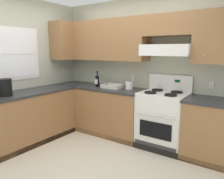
% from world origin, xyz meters
% --- Properties ---
extents(ground_plane, '(7.04, 7.04, 0.00)m').
position_xyz_m(ground_plane, '(0.00, 0.00, 0.00)').
color(ground_plane, beige).
extents(wall_back, '(4.68, 0.57, 2.55)m').
position_xyz_m(wall_back, '(0.40, 1.53, 1.48)').
color(wall_back, '#B7BAA3').
rests_on(wall_back, ground_plane).
extents(wall_left, '(0.47, 4.00, 2.55)m').
position_xyz_m(wall_left, '(-1.59, 0.23, 1.34)').
color(wall_left, '#B7BAA3').
rests_on(wall_left, ground_plane).
extents(counter_back_run, '(3.60, 0.65, 0.91)m').
position_xyz_m(counter_back_run, '(0.12, 1.24, 0.45)').
color(counter_back_run, olive).
rests_on(counter_back_run, ground_plane).
extents(counter_left_run, '(0.63, 1.91, 0.91)m').
position_xyz_m(counter_left_run, '(-1.24, -0.00, 0.45)').
color(counter_left_run, olive).
rests_on(counter_left_run, ground_plane).
extents(stove, '(0.76, 0.62, 1.20)m').
position_xyz_m(stove, '(0.76, 1.25, 0.48)').
color(stove, white).
rests_on(stove, ground_plane).
extents(wine_bottle, '(0.07, 0.08, 0.33)m').
position_xyz_m(wine_bottle, '(-0.59, 1.22, 1.04)').
color(wine_bottle, black).
rests_on(wine_bottle, counter_back_run).
extents(bowl, '(0.38, 0.26, 0.07)m').
position_xyz_m(bowl, '(-0.26, 1.24, 0.93)').
color(bowl, beige).
rests_on(bowl, counter_back_run).
extents(bucket, '(0.22, 0.22, 0.27)m').
position_xyz_m(bucket, '(-1.22, -0.30, 1.05)').
color(bucket, black).
rests_on(bucket, counter_left_run).
extents(paper_towel_roll, '(0.13, 0.13, 0.14)m').
position_xyz_m(paper_towel_roll, '(0.08, 1.31, 0.98)').
color(paper_towel_roll, white).
rests_on(paper_towel_roll, counter_back_run).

